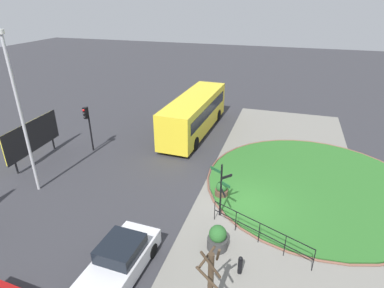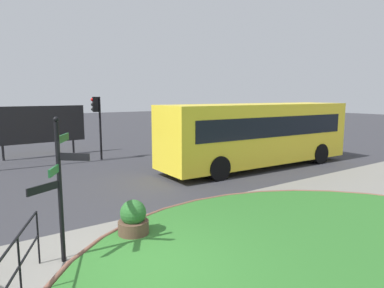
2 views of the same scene
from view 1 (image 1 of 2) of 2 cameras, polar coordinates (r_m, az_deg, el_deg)
ground at (r=17.41m, az=9.99°, el=-10.96°), size 120.00×120.00×0.00m
sidewalk_paving at (r=17.37m, az=15.36°, el=-11.65°), size 32.00×8.78×0.02m
grass_island at (r=20.17m, az=21.00°, el=-6.77°), size 12.29×12.29×0.10m
grass_kerb_ring at (r=20.17m, az=21.00°, el=-6.76°), size 12.60×12.60×0.11m
signpost_directional at (r=15.60m, az=5.34°, el=-7.75°), size 1.15×1.15×2.97m
bollard_foreground at (r=13.61m, az=8.68°, el=-20.75°), size 0.18×0.18×0.86m
railing_grass_edge at (r=14.86m, az=12.05°, el=-14.95°), size 2.02×4.59×1.12m
bus_yellow at (r=25.45m, az=0.45°, el=5.55°), size 9.95×2.81×2.98m
car_near_lane at (r=13.65m, az=-12.83°, el=-19.78°), size 4.11×1.91×1.44m
traffic_light_near at (r=23.00m, az=-18.37°, el=4.24°), size 0.49×0.30×3.31m
lamppost_tall at (r=18.67m, az=-28.55°, el=4.98°), size 0.32×0.32×8.76m
billboard_right at (r=23.32m, az=-26.87°, el=1.22°), size 4.99×0.42×2.81m
planter_near_signpost at (r=14.46m, az=4.63°, el=-16.62°), size 0.91×0.91×1.19m
planter_kerbside at (r=17.76m, az=5.34°, el=-8.22°), size 0.73×0.73×0.92m
street_tree_bare at (r=11.16m, az=3.33°, el=-23.88°), size 0.90×0.85×3.36m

